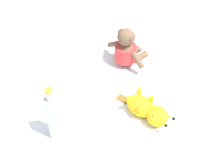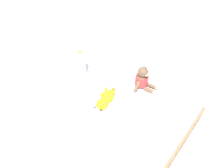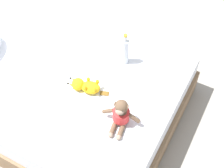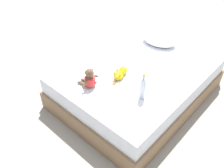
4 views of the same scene
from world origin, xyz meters
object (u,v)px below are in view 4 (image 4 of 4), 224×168
Objects in this scene: plush_monkey at (89,79)px; plush_yellow_creature at (121,73)px; bed at (138,82)px; glass_bottle at (143,88)px; pillow at (159,39)px.

plush_yellow_creature is (0.14, 0.38, -0.05)m from plush_monkey.
plush_yellow_creature is (-0.04, -0.30, 0.28)m from bed.
bed is 6.17× the size of plush_yellow_creature.
bed is at bearing 130.33° from glass_bottle.
plush_yellow_creature reaches higher than bed.
bed is at bearing 74.93° from plush_monkey.
glass_bottle is (0.41, -0.13, 0.08)m from plush_yellow_creature.
plush_yellow_creature is at bearing 162.18° from glass_bottle.
plush_yellow_creature is (0.13, -1.01, -0.02)m from pillow.
pillow is 1.76× the size of glass_bottle.
pillow is at bearing 115.29° from glass_bottle.
glass_bottle is at bearing -64.71° from pillow.
pillow is 1.85× the size of plush_monkey.
bed is 7.08× the size of plush_monkey.
plush_monkey is 0.41m from plush_yellow_creature.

